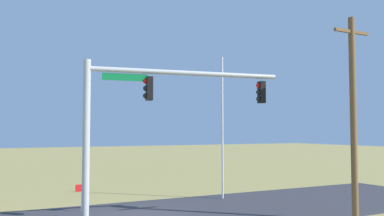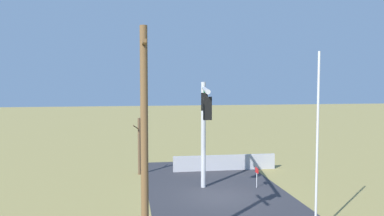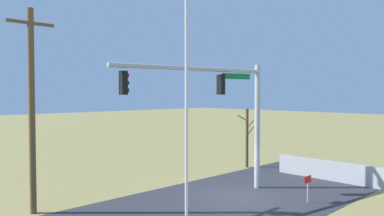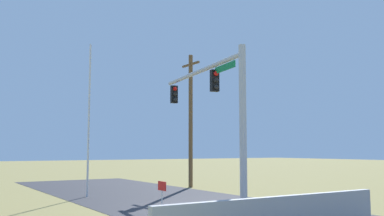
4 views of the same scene
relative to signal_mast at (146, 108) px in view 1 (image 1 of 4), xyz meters
The scene contains 5 objects.
road_surface 6.04m from the signal_mast, 165.89° to the right, with size 28.00×8.00×0.01m, color #2D2D33.
signal_mast is the anchor object (origin of this frame).
flagpole 6.95m from the signal_mast, 147.90° to the right, with size 0.10×0.10×7.69m, color silver.
utility_pole 8.48m from the signal_mast, 155.34° to the left, with size 1.90×0.26×8.35m.
open_sign 5.37m from the signal_mast, 64.31° to the right, with size 0.56×0.04×1.22m.
Camera 1 is at (5.83, 16.45, 3.63)m, focal length 38.64 mm.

